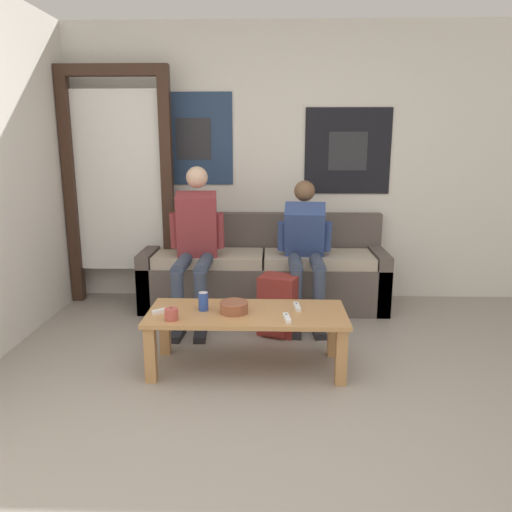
{
  "coord_description": "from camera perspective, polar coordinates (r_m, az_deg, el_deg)",
  "views": [
    {
      "loc": [
        -0.07,
        -2.04,
        1.51
      ],
      "look_at": [
        -0.18,
        1.57,
        0.66
      ],
      "focal_mm": 35.0,
      "sensor_mm": 36.0,
      "label": 1
    }
  ],
  "objects": [
    {
      "name": "couch",
      "position": [
        4.61,
        0.88,
        -2.09
      ],
      "size": [
        2.21,
        0.65,
        0.83
      ],
      "color": "#564C47",
      "rests_on": "ground_plane"
    },
    {
      "name": "game_controller_near_right",
      "position": [
        3.35,
        -10.61,
        -6.15
      ],
      "size": [
        0.14,
        0.11,
        0.03
      ],
      "color": "white",
      "rests_on": "coffee_table"
    },
    {
      "name": "ceramic_bowl",
      "position": [
        3.29,
        -2.53,
        -5.78
      ],
      "size": [
        0.19,
        0.19,
        0.08
      ],
      "color": "brown",
      "rests_on": "coffee_table"
    },
    {
      "name": "wall_back",
      "position": [
        4.78,
        2.57,
        10.36
      ],
      "size": [
        10.0,
        0.07,
        2.55
      ],
      "color": "silver",
      "rests_on": "ground_plane"
    },
    {
      "name": "backpack",
      "position": [
        3.95,
        2.52,
        -5.79
      ],
      "size": [
        0.35,
        0.32,
        0.48
      ],
      "color": "maroon",
      "rests_on": "ground_plane"
    },
    {
      "name": "door_frame",
      "position": [
        4.78,
        -15.47,
        8.96
      ],
      "size": [
        1.0,
        0.1,
        2.15
      ],
      "color": "#382319",
      "rests_on": "ground_plane"
    },
    {
      "name": "game_controller_near_left",
      "position": [
        3.38,
        4.72,
        -5.81
      ],
      "size": [
        0.05,
        0.15,
        0.03
      ],
      "color": "white",
      "rests_on": "coffee_table"
    },
    {
      "name": "game_controller_far_center",
      "position": [
        3.17,
        3.55,
        -7.08
      ],
      "size": [
        0.05,
        0.15,
        0.03
      ],
      "color": "white",
      "rests_on": "coffee_table"
    },
    {
      "name": "ground_plane",
      "position": [
        2.54,
        3.16,
        -23.3
      ],
      "size": [
        18.0,
        18.0,
        0.0
      ],
      "primitive_type": "plane",
      "color": "gray"
    },
    {
      "name": "pillar_candle",
      "position": [
        3.2,
        -9.64,
        -6.58
      ],
      "size": [
        0.09,
        0.09,
        0.09
      ],
      "color": "#B24C42",
      "rests_on": "coffee_table"
    },
    {
      "name": "coffee_table",
      "position": [
        3.34,
        -1.04,
        -7.44
      ],
      "size": [
        1.31,
        0.54,
        0.4
      ],
      "color": "#B27F4C",
      "rests_on": "ground_plane"
    },
    {
      "name": "person_seated_adult",
      "position": [
        4.22,
        -6.96,
        1.9
      ],
      "size": [
        0.47,
        0.88,
        1.29
      ],
      "color": "#384256",
      "rests_on": "ground_plane"
    },
    {
      "name": "drink_can_blue",
      "position": [
        3.34,
        -6.04,
        -5.18
      ],
      "size": [
        0.07,
        0.07,
        0.12
      ],
      "color": "#28479E",
      "rests_on": "coffee_table"
    },
    {
      "name": "person_seated_teen",
      "position": [
        4.25,
        5.66,
        1.3
      ],
      "size": [
        0.47,
        0.89,
        1.16
      ],
      "color": "#384256",
      "rests_on": "ground_plane"
    }
  ]
}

